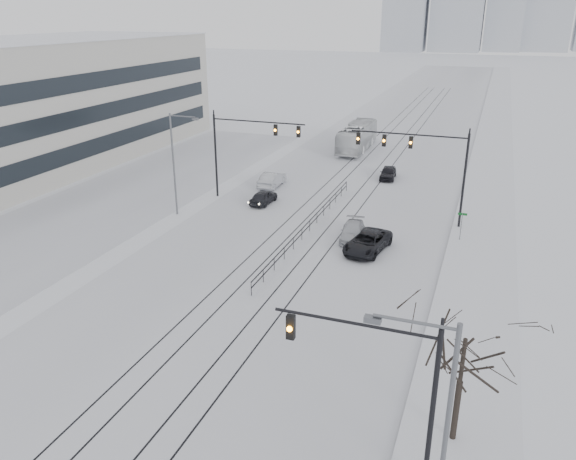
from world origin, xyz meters
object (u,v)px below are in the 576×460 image
object	(u,v)px
traffic_mast_near	(389,379)
sedan_nb_right	(353,232)
box_truck	(357,137)
bare_tree	(464,350)
sedan_sb_outer	(272,180)
sedan_nb_front	(368,242)
sedan_nb_far	(388,173)
sedan_sb_inner	(263,197)

from	to	relation	value
traffic_mast_near	sedan_nb_right	size ratio (longest dim) A/B	1.62
traffic_mast_near	box_truck	xyz separation A→B (m)	(-14.10, 54.09, -2.86)
bare_tree	sedan_sb_outer	world-z (taller)	bare_tree
sedan_nb_front	sedan_nb_right	size ratio (longest dim) A/B	1.21
sedan_nb_far	sedan_sb_outer	bearing A→B (deg)	-150.98
bare_tree	box_truck	distance (m)	53.76
sedan_sb_inner	sedan_sb_outer	distance (m)	5.61
traffic_mast_near	sedan_sb_inner	xyz separation A→B (m)	(-17.10, 29.31, -3.92)
sedan_nb_far	traffic_mast_near	bearing A→B (deg)	-83.93
traffic_mast_near	bare_tree	size ratio (longest dim) A/B	1.15
traffic_mast_near	sedan_nb_front	size ratio (longest dim) A/B	1.34
bare_tree	sedan_nb_right	world-z (taller)	bare_tree
bare_tree	sedan_sb_inner	world-z (taller)	bare_tree
sedan_nb_right	sedan_nb_far	bearing A→B (deg)	84.43
bare_tree	sedan_sb_inner	distance (m)	32.98
sedan_nb_front	box_truck	size ratio (longest dim) A/B	0.43
sedan_sb_inner	sedan_nb_far	xyz separation A→B (m)	(9.42, 12.51, 0.02)
sedan_nb_front	sedan_nb_far	size ratio (longest dim) A/B	1.34
bare_tree	traffic_mast_near	bearing A→B (deg)	-128.76
sedan_sb_inner	sedan_nb_far	distance (m)	15.66
traffic_mast_near	bare_tree	world-z (taller)	traffic_mast_near
traffic_mast_near	sedan_nb_right	distance (m)	24.93
sedan_nb_front	traffic_mast_near	bearing A→B (deg)	-66.49
sedan_sb_outer	sedan_nb_right	distance (m)	15.92
bare_tree	sedan_sb_inner	size ratio (longest dim) A/B	1.61
sedan_nb_front	sedan_nb_right	xyz separation A→B (m)	(-1.65, 1.98, -0.10)
traffic_mast_near	sedan_nb_front	xyz separation A→B (m)	(-5.41, 21.60, -3.84)
bare_tree	sedan_nb_front	world-z (taller)	bare_tree
sedan_sb_outer	sedan_nb_right	xyz separation A→B (m)	(11.33, -11.19, -0.14)
sedan_sb_inner	sedan_nb_right	size ratio (longest dim) A/B	0.88
traffic_mast_near	bare_tree	bearing A→B (deg)	51.24
bare_tree	box_truck	world-z (taller)	bare_tree
sedan_nb_right	box_truck	distance (m)	31.33
bare_tree	box_truck	bearing A→B (deg)	107.91
bare_tree	sedan_sb_inner	bearing A→B (deg)	126.56
sedan_sb_inner	box_truck	size ratio (longest dim) A/B	0.31
sedan_nb_right	sedan_sb_inner	bearing A→B (deg)	142.76
bare_tree	sedan_nb_right	distance (m)	22.98
bare_tree	sedan_nb_far	world-z (taller)	bare_tree
bare_tree	sedan_nb_right	size ratio (longest dim) A/B	1.41
traffic_mast_near	sedan_sb_inner	world-z (taller)	traffic_mast_near
sedan_nb_front	sedan_nb_far	bearing A→B (deg)	105.82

